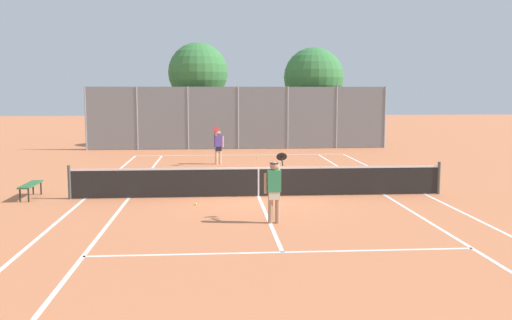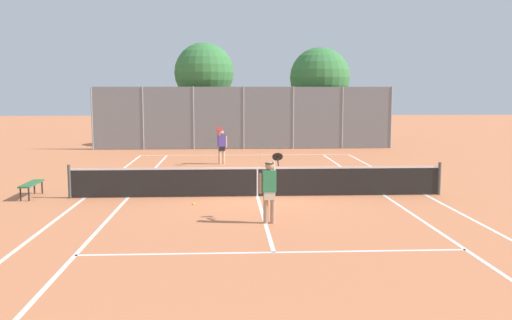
# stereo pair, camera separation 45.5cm
# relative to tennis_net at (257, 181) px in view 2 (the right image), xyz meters

# --- Properties ---
(ground_plane) EXTENTS (120.00, 120.00, 0.00)m
(ground_plane) POSITION_rel_tennis_net_xyz_m (0.00, 0.00, -0.51)
(ground_plane) COLOR #C67047
(court_line_markings) EXTENTS (11.10, 23.90, 0.01)m
(court_line_markings) POSITION_rel_tennis_net_xyz_m (0.00, 0.00, -0.51)
(court_line_markings) COLOR silver
(court_line_markings) RESTS_ON ground
(tennis_net) EXTENTS (12.00, 0.10, 1.07)m
(tennis_net) POSITION_rel_tennis_net_xyz_m (0.00, 0.00, 0.00)
(tennis_net) COLOR #474C47
(tennis_net) RESTS_ON ground
(player_near_side) EXTENTS (0.65, 0.74, 1.77)m
(player_near_side) POSITION_rel_tennis_net_xyz_m (0.11, -3.71, 0.42)
(player_near_side) COLOR tan
(player_near_side) RESTS_ON ground
(player_far_left) EXTENTS (0.51, 0.85, 1.77)m
(player_far_left) POSITION_rel_tennis_net_xyz_m (-1.22, 8.18, 0.42)
(player_far_left) COLOR #D8A884
(player_far_left) RESTS_ON ground
(loose_tennis_ball_0) EXTENTS (0.07, 0.07, 0.07)m
(loose_tennis_ball_0) POSITION_rel_tennis_net_xyz_m (0.75, 10.53, -0.48)
(loose_tennis_ball_0) COLOR #D1DB33
(loose_tennis_ball_0) RESTS_ON ground
(loose_tennis_ball_1) EXTENTS (0.07, 0.07, 0.07)m
(loose_tennis_ball_1) POSITION_rel_tennis_net_xyz_m (-2.31, 6.59, -0.48)
(loose_tennis_ball_1) COLOR #D1DB33
(loose_tennis_ball_1) RESTS_ON ground
(loose_tennis_ball_2) EXTENTS (0.07, 0.07, 0.07)m
(loose_tennis_ball_2) POSITION_rel_tennis_net_xyz_m (-1.98, -1.25, -0.48)
(loose_tennis_ball_2) COLOR #D1DB33
(loose_tennis_ball_2) RESTS_ON ground
(loose_tennis_ball_3) EXTENTS (0.07, 0.07, 0.07)m
(loose_tennis_ball_3) POSITION_rel_tennis_net_xyz_m (-4.95, 0.64, -0.48)
(loose_tennis_ball_3) COLOR #D1DB33
(loose_tennis_ball_3) RESTS_ON ground
(loose_tennis_ball_4) EXTENTS (0.07, 0.07, 0.07)m
(loose_tennis_ball_4) POSITION_rel_tennis_net_xyz_m (-4.40, 6.17, -0.48)
(loose_tennis_ball_4) COLOR #D1DB33
(loose_tennis_ball_4) RESTS_ON ground
(loose_tennis_ball_5) EXTENTS (0.07, 0.07, 0.07)m
(loose_tennis_ball_5) POSITION_rel_tennis_net_xyz_m (-0.48, 0.12, -0.48)
(loose_tennis_ball_5) COLOR #D1DB33
(loose_tennis_ball_5) RESTS_ON ground
(courtside_bench) EXTENTS (0.36, 1.50, 0.47)m
(courtside_bench) POSITION_rel_tennis_net_xyz_m (-7.21, 0.24, -0.10)
(courtside_bench) COLOR #2D6638
(courtside_bench) RESTS_ON ground
(back_fence) EXTENTS (17.42, 0.08, 3.62)m
(back_fence) POSITION_rel_tennis_net_xyz_m (0.00, 14.98, 1.30)
(back_fence) COLOR gray
(back_fence) RESTS_ON ground
(tree_behind_left) EXTENTS (3.63, 3.63, 6.29)m
(tree_behind_left) POSITION_rel_tennis_net_xyz_m (-2.25, 17.25, 3.86)
(tree_behind_left) COLOR brown
(tree_behind_left) RESTS_ON ground
(tree_behind_right) EXTENTS (3.72, 3.72, 6.05)m
(tree_behind_right) POSITION_rel_tennis_net_xyz_m (4.80, 17.45, 3.56)
(tree_behind_right) COLOR brown
(tree_behind_right) RESTS_ON ground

